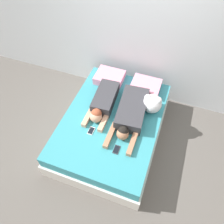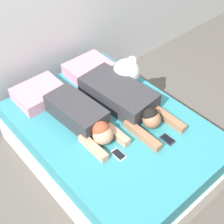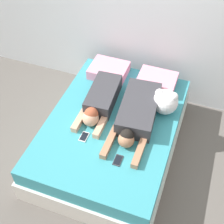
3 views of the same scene
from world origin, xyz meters
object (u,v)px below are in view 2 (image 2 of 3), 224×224
Objects in this scene: cell_phone_right at (167,139)px; plush_toy at (126,72)px; pillow_head_left at (39,93)px; pillow_head_right at (89,69)px; bed at (112,141)px; person_left at (83,117)px; person_right at (124,98)px; cell_phone_left at (119,155)px.

plush_toy reaches higher than cell_phone_right.
pillow_head_right is at bearing 0.00° from pillow_head_left.
pillow_head_right is at bearing 67.11° from bed.
person_left reaches higher than bed.
pillow_head_right reaches higher than cell_phone_right.
bed is at bearing -67.11° from pillow_head_left.
pillow_head_right is 0.45m from plush_toy.
plush_toy is at bearing 34.93° from bed.
cell_phone_right is at bearing -63.58° from bed.
pillow_head_right reaches higher than bed.
person_right reaches higher than pillow_head_left.
bed is 2.27× the size of person_left.
cell_phone_left is (0.00, -0.49, -0.09)m from person_left.
plush_toy is at bearing 43.38° from cell_phone_left.
person_right is 0.61m from cell_phone_right.
bed is at bearing 57.38° from cell_phone_left.
pillow_head_left is at bearing 112.89° from bed.
pillow_head_left is 3.50× the size of cell_phone_left.
person_right reaches higher than cell_phone_left.
pillow_head_right is 3.50× the size of cell_phone_left.
bed is 0.60m from cell_phone_right.
cell_phone_right is (0.56, -1.24, -0.06)m from pillow_head_left.
bed is 0.88m from pillow_head_left.
person_right is at bearing -6.06° from person_left.
bed is 0.88m from pillow_head_right.
pillow_head_left is at bearing 154.51° from plush_toy.
person_right is at bearing -136.98° from plush_toy.
pillow_head_right is 1.54× the size of plush_toy.
plush_toy is (0.51, 0.36, 0.41)m from bed.
person_left is (-0.53, -0.59, 0.03)m from pillow_head_right.
pillow_head_right is 3.50× the size of cell_phone_right.
person_right is 8.33× the size of cell_phone_left.
person_left is at bearing 124.69° from cell_phone_right.
cell_phone_left is (-0.21, -0.32, 0.26)m from bed.
person_right is (0.46, -0.05, 0.00)m from person_left.
person_right is at bearing 24.51° from bed.
cell_phone_left is (-0.53, -1.08, -0.06)m from pillow_head_right.
bed is at bearing 116.42° from cell_phone_right.
pillow_head_right is at bearing 48.31° from person_left.
person_left is at bearing -79.35° from pillow_head_left.
cell_phone_right is (-0.01, -0.60, -0.09)m from person_right.
person_right is (-0.07, -0.64, 0.03)m from pillow_head_right.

